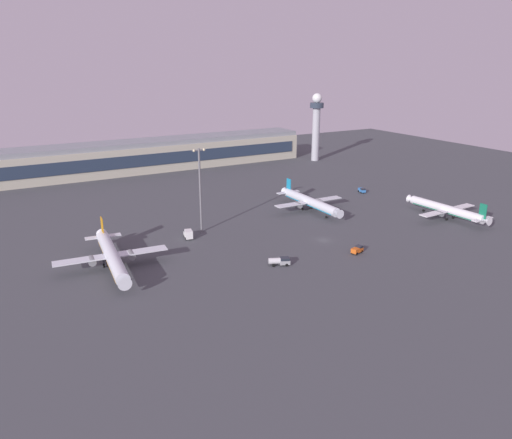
% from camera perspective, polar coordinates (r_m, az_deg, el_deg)
% --- Properties ---
extents(ground_plane, '(416.00, 416.00, 0.00)m').
position_cam_1_polar(ground_plane, '(167.44, 7.80, -2.37)').
color(ground_plane, '#424449').
extents(terminal_building, '(182.13, 22.40, 16.40)m').
position_cam_1_polar(terminal_building, '(277.33, -12.54, 7.20)').
color(terminal_building, '#B2AD99').
rests_on(terminal_building, ground).
extents(control_tower, '(8.00, 8.00, 39.25)m').
position_cam_1_polar(control_tower, '(298.46, 6.95, 11.05)').
color(control_tower, '#A8A8B2').
rests_on(control_tower, ground).
extents(airplane_far_stand, '(28.23, 36.27, 9.31)m').
position_cam_1_polar(airplane_far_stand, '(200.91, 21.11, 1.07)').
color(airplane_far_stand, white).
rests_on(airplane_far_stand, ground).
extents(airplane_terminal_side, '(32.26, 41.38, 10.61)m').
position_cam_1_polar(airplane_terminal_side, '(148.16, -16.27, -4.03)').
color(airplane_terminal_side, silver).
rests_on(airplane_terminal_side, ground).
extents(airplane_taxiway_distant, '(30.00, 38.61, 9.92)m').
position_cam_1_polar(airplane_taxiway_distant, '(198.22, 6.19, 2.05)').
color(airplane_taxiway_distant, silver).
rests_on(airplane_taxiway_distant, ground).
extents(fuel_truck, '(6.62, 4.42, 2.35)m').
position_cam_1_polar(fuel_truck, '(145.76, 2.78, -4.78)').
color(fuel_truck, gray).
rests_on(fuel_truck, ground).
extents(catering_truck, '(3.45, 6.01, 3.05)m').
position_cam_1_polar(catering_truck, '(168.83, -7.81, -1.63)').
color(catering_truck, white).
rests_on(catering_truck, ground).
extents(baggage_tractor, '(2.91, 4.49, 2.25)m').
position_cam_1_polar(baggage_tractor, '(230.35, 12.10, 3.33)').
color(baggage_tractor, '#3372BF').
rests_on(baggage_tractor, ground).
extents(cargo_loader, '(4.51, 3.00, 2.25)m').
position_cam_1_polar(cargo_loader, '(157.76, 11.58, -3.41)').
color(cargo_loader, '#D85919').
rests_on(cargo_loader, ground).
extents(apron_light_east, '(4.80, 0.90, 29.42)m').
position_cam_1_polar(apron_light_east, '(170.20, -6.46, 3.87)').
color(apron_light_east, slate).
rests_on(apron_light_east, ground).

